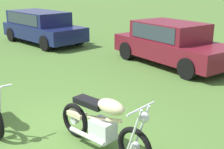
{
  "coord_description": "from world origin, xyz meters",
  "views": [
    {
      "loc": [
        3.68,
        -3.4,
        2.7
      ],
      "look_at": [
        0.56,
        1.6,
        0.86
      ],
      "focal_mm": 47.48,
      "sensor_mm": 36.0,
      "label": 1
    }
  ],
  "objects": [
    {
      "name": "car_burgundy",
      "position": [
        0.13,
        6.05,
        0.8
      ],
      "size": [
        4.6,
        3.27,
        1.43
      ],
      "rotation": [
        0.0,
        0.0,
        -0.4
      ],
      "color": "maroon",
      "rests_on": "ground"
    },
    {
      "name": "motorcycle_cream",
      "position": [
        1.23,
        0.24,
        0.48
      ],
      "size": [
        1.98,
        0.68,
        1.02
      ],
      "rotation": [
        0.0,
        0.0,
        -0.17
      ],
      "color": "black",
      "rests_on": "ground"
    },
    {
      "name": "car_navy",
      "position": [
        -6.35,
        6.48,
        0.83
      ],
      "size": [
        4.64,
        2.78,
        1.43
      ],
      "rotation": [
        0.0,
        0.0,
        -0.24
      ],
      "color": "#161E4C",
      "rests_on": "ground"
    },
    {
      "name": "ground_plane",
      "position": [
        0.0,
        0.0,
        0.0
      ],
      "size": [
        120.0,
        120.0,
        0.0
      ],
      "primitive_type": "plane",
      "color": "#476B2D"
    }
  ]
}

